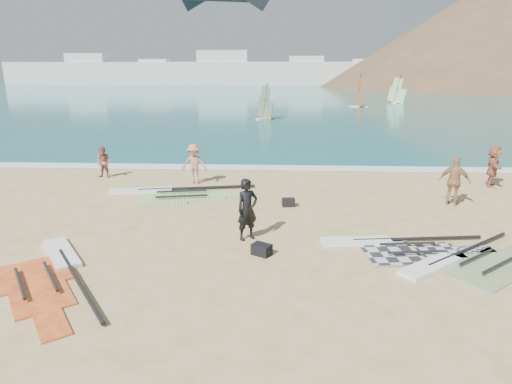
{
  "coord_description": "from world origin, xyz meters",
  "views": [
    {
      "loc": [
        -0.22,
        -10.79,
        5.23
      ],
      "look_at": [
        -0.94,
        4.0,
        1.0
      ],
      "focal_mm": 30.0,
      "sensor_mm": 36.0,
      "label": 1
    }
  ],
  "objects_px": {
    "rig_grey": "(393,246)",
    "beachgoer_left": "(104,162)",
    "gear_bag_near": "(288,202)",
    "beachgoer_right": "(493,166)",
    "rig_red": "(51,272)",
    "rig_green": "(170,193)",
    "rig_orange": "(465,263)",
    "beachgoer_mid": "(194,164)",
    "gear_bag_far": "(262,250)",
    "beachgoer_back": "(455,181)",
    "person_wetsuit": "(247,210)"
  },
  "relations": [
    {
      "from": "rig_grey",
      "to": "beachgoer_left",
      "type": "distance_m",
      "value": 14.77
    },
    {
      "from": "gear_bag_near",
      "to": "beachgoer_right",
      "type": "bearing_deg",
      "value": 20.24
    },
    {
      "from": "rig_red",
      "to": "rig_green",
      "type": "bearing_deg",
      "value": 132.86
    },
    {
      "from": "rig_orange",
      "to": "beachgoer_mid",
      "type": "distance_m",
      "value": 12.52
    },
    {
      "from": "rig_grey",
      "to": "rig_red",
      "type": "relative_size",
      "value": 0.97
    },
    {
      "from": "rig_red",
      "to": "beachgoer_left",
      "type": "height_order",
      "value": "beachgoer_left"
    },
    {
      "from": "rig_red",
      "to": "gear_bag_far",
      "type": "relative_size",
      "value": 9.83
    },
    {
      "from": "rig_red",
      "to": "gear_bag_far",
      "type": "distance_m",
      "value": 5.77
    },
    {
      "from": "rig_grey",
      "to": "beachgoer_back",
      "type": "bearing_deg",
      "value": 44.99
    },
    {
      "from": "rig_orange",
      "to": "beachgoer_left",
      "type": "distance_m",
      "value": 16.81
    },
    {
      "from": "beachgoer_left",
      "to": "gear_bag_far",
      "type": "bearing_deg",
      "value": -38.57
    },
    {
      "from": "gear_bag_far",
      "to": "person_wetsuit",
      "type": "height_order",
      "value": "person_wetsuit"
    },
    {
      "from": "rig_orange",
      "to": "beachgoer_right",
      "type": "distance_m",
      "value": 9.88
    },
    {
      "from": "rig_orange",
      "to": "beachgoer_back",
      "type": "height_order",
      "value": "beachgoer_back"
    },
    {
      "from": "gear_bag_near",
      "to": "beachgoer_back",
      "type": "height_order",
      "value": "beachgoer_back"
    },
    {
      "from": "beachgoer_mid",
      "to": "beachgoer_back",
      "type": "relative_size",
      "value": 0.96
    },
    {
      "from": "gear_bag_far",
      "to": "beachgoer_right",
      "type": "bearing_deg",
      "value": 38.28
    },
    {
      "from": "rig_red",
      "to": "gear_bag_near",
      "type": "xyz_separation_m",
      "value": [
        6.48,
        6.21,
        0.11
      ]
    },
    {
      "from": "rig_grey",
      "to": "beachgoer_mid",
      "type": "distance_m",
      "value": 10.52
    },
    {
      "from": "gear_bag_far",
      "to": "beachgoer_left",
      "type": "xyz_separation_m",
      "value": [
        -8.23,
        8.97,
        0.63
      ]
    },
    {
      "from": "rig_grey",
      "to": "beachgoer_right",
      "type": "relative_size",
      "value": 2.68
    },
    {
      "from": "person_wetsuit",
      "to": "beachgoer_mid",
      "type": "xyz_separation_m",
      "value": [
        -2.99,
        6.85,
        -0.04
      ]
    },
    {
      "from": "rig_orange",
      "to": "beachgoer_back",
      "type": "distance_m",
      "value": 5.93
    },
    {
      "from": "rig_green",
      "to": "person_wetsuit",
      "type": "relative_size",
      "value": 3.3
    },
    {
      "from": "rig_red",
      "to": "beachgoer_right",
      "type": "bearing_deg",
      "value": 84.28
    },
    {
      "from": "rig_orange",
      "to": "gear_bag_far",
      "type": "xyz_separation_m",
      "value": [
        -5.71,
        0.41,
        0.11
      ]
    },
    {
      "from": "rig_green",
      "to": "beachgoer_mid",
      "type": "height_order",
      "value": "beachgoer_mid"
    },
    {
      "from": "gear_bag_far",
      "to": "rig_red",
      "type": "bearing_deg",
      "value": -164.96
    },
    {
      "from": "beachgoer_mid",
      "to": "beachgoer_back",
      "type": "height_order",
      "value": "beachgoer_back"
    },
    {
      "from": "rig_green",
      "to": "beachgoer_back",
      "type": "height_order",
      "value": "beachgoer_back"
    },
    {
      "from": "person_wetsuit",
      "to": "beachgoer_back",
      "type": "distance_m",
      "value": 8.91
    },
    {
      "from": "gear_bag_near",
      "to": "beachgoer_left",
      "type": "xyz_separation_m",
      "value": [
        -9.13,
        4.25,
        0.64
      ]
    },
    {
      "from": "rig_orange",
      "to": "beachgoer_back",
      "type": "bearing_deg",
      "value": 34.38
    },
    {
      "from": "rig_green",
      "to": "gear_bag_near",
      "type": "height_order",
      "value": "gear_bag_near"
    },
    {
      "from": "gear_bag_near",
      "to": "beachgoer_left",
      "type": "bearing_deg",
      "value": 155.03
    },
    {
      "from": "rig_green",
      "to": "beachgoer_right",
      "type": "bearing_deg",
      "value": -3.13
    },
    {
      "from": "rig_orange",
      "to": "beachgoer_left",
      "type": "height_order",
      "value": "beachgoer_left"
    },
    {
      "from": "beachgoer_left",
      "to": "rig_grey",
      "type": "bearing_deg",
      "value": -25.22
    },
    {
      "from": "rig_orange",
      "to": "rig_green",
      "type": "bearing_deg",
      "value": 108.52
    },
    {
      "from": "rig_grey",
      "to": "beachgoer_left",
      "type": "relative_size",
      "value": 3.25
    },
    {
      "from": "rig_orange",
      "to": "beachgoer_right",
      "type": "bearing_deg",
      "value": 23.33
    },
    {
      "from": "person_wetsuit",
      "to": "beachgoer_back",
      "type": "xyz_separation_m",
      "value": [
        7.97,
        3.97,
        -0.01
      ]
    },
    {
      "from": "rig_grey",
      "to": "rig_green",
      "type": "height_order",
      "value": "rig_green"
    },
    {
      "from": "rig_grey",
      "to": "beachgoer_back",
      "type": "height_order",
      "value": "beachgoer_back"
    },
    {
      "from": "gear_bag_near",
      "to": "beachgoer_left",
      "type": "relative_size",
      "value": 0.31
    },
    {
      "from": "rig_green",
      "to": "person_wetsuit",
      "type": "distance_m",
      "value": 6.26
    },
    {
      "from": "rig_green",
      "to": "beachgoer_left",
      "type": "height_order",
      "value": "beachgoer_left"
    },
    {
      "from": "beachgoer_left",
      "to": "gear_bag_near",
      "type": "bearing_deg",
      "value": -16.09
    },
    {
      "from": "rig_orange",
      "to": "gear_bag_near",
      "type": "height_order",
      "value": "gear_bag_near"
    },
    {
      "from": "gear_bag_near",
      "to": "rig_red",
      "type": "bearing_deg",
      "value": -136.19
    }
  ]
}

